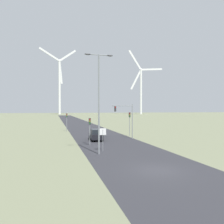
{
  "coord_description": "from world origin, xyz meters",
  "views": [
    {
      "loc": [
        -8.25,
        -16.39,
        5.03
      ],
      "look_at": [
        0.0,
        14.6,
        4.63
      ],
      "focal_mm": 35.0,
      "sensor_mm": 36.0,
      "label": 1
    }
  ],
  "objects_px": {
    "streetlamp": "(99,93)",
    "traffic_light_post_near_left": "(90,125)",
    "traffic_light_post_mid_left": "(67,118)",
    "traffic_light_mast_overhead": "(125,115)",
    "stop_sign_near": "(103,135)",
    "wind_turbine_left": "(60,81)",
    "car_approaching": "(96,135)",
    "traffic_light_post_near_right": "(130,119)",
    "wind_turbine_center": "(141,86)"
  },
  "relations": [
    {
      "from": "stop_sign_near",
      "to": "wind_turbine_left",
      "type": "bearing_deg",
      "value": 90.08
    },
    {
      "from": "traffic_light_post_mid_left",
      "to": "car_approaching",
      "type": "relative_size",
      "value": 0.99
    },
    {
      "from": "stop_sign_near",
      "to": "traffic_light_post_near_right",
      "type": "bearing_deg",
      "value": 58.13
    },
    {
      "from": "stop_sign_near",
      "to": "traffic_light_post_near_right",
      "type": "height_order",
      "value": "traffic_light_post_near_right"
    },
    {
      "from": "wind_turbine_left",
      "to": "traffic_light_post_mid_left",
      "type": "bearing_deg",
      "value": -90.88
    },
    {
      "from": "streetlamp",
      "to": "traffic_light_post_near_left",
      "type": "xyz_separation_m",
      "value": [
        0.01,
        6.5,
        -4.11
      ]
    },
    {
      "from": "streetlamp",
      "to": "car_approaching",
      "type": "relative_size",
      "value": 2.69
    },
    {
      "from": "traffic_light_post_near_right",
      "to": "wind_turbine_left",
      "type": "bearing_deg",
      "value": 92.56
    },
    {
      "from": "traffic_light_mast_overhead",
      "to": "wind_turbine_left",
      "type": "bearing_deg",
      "value": 91.94
    },
    {
      "from": "traffic_light_post_near_left",
      "to": "wind_turbine_center",
      "type": "bearing_deg",
      "value": 65.5
    },
    {
      "from": "wind_turbine_left",
      "to": "traffic_light_post_near_right",
      "type": "bearing_deg",
      "value": -87.44
    },
    {
      "from": "traffic_light_post_near_left",
      "to": "traffic_light_post_near_right",
      "type": "height_order",
      "value": "traffic_light_post_near_right"
    },
    {
      "from": "stop_sign_near",
      "to": "traffic_light_post_near_right",
      "type": "relative_size",
      "value": 0.61
    },
    {
      "from": "traffic_light_post_near_left",
      "to": "traffic_light_post_near_right",
      "type": "bearing_deg",
      "value": 42.34
    },
    {
      "from": "stop_sign_near",
      "to": "traffic_light_post_mid_left",
      "type": "bearing_deg",
      "value": 96.68
    },
    {
      "from": "traffic_light_mast_overhead",
      "to": "car_approaching",
      "type": "xyz_separation_m",
      "value": [
        -5.21,
        -0.61,
        -3.23
      ]
    },
    {
      "from": "traffic_light_post_mid_left",
      "to": "car_approaching",
      "type": "xyz_separation_m",
      "value": [
        3.76,
        -15.67,
        -2.1
      ]
    },
    {
      "from": "streetlamp",
      "to": "wind_turbine_left",
      "type": "height_order",
      "value": "wind_turbine_left"
    },
    {
      "from": "streetlamp",
      "to": "traffic_light_mast_overhead",
      "type": "xyz_separation_m",
      "value": [
        6.9,
        11.32,
        -2.76
      ]
    },
    {
      "from": "streetlamp",
      "to": "traffic_light_post_mid_left",
      "type": "relative_size",
      "value": 2.71
    },
    {
      "from": "stop_sign_near",
      "to": "streetlamp",
      "type": "bearing_deg",
      "value": -115.78
    },
    {
      "from": "stop_sign_near",
      "to": "traffic_light_post_near_right",
      "type": "distance_m",
      "value": 15.12
    },
    {
      "from": "traffic_light_post_near_right",
      "to": "traffic_light_mast_overhead",
      "type": "bearing_deg",
      "value": -120.55
    },
    {
      "from": "traffic_light_post_near_left",
      "to": "traffic_light_post_mid_left",
      "type": "xyz_separation_m",
      "value": [
        -2.08,
        19.88,
        0.23
      ]
    },
    {
      "from": "traffic_light_post_mid_left",
      "to": "wind_turbine_left",
      "type": "xyz_separation_m",
      "value": [
        2.63,
        171.94,
        29.59
      ]
    },
    {
      "from": "stop_sign_near",
      "to": "wind_turbine_left",
      "type": "height_order",
      "value": "wind_turbine_left"
    },
    {
      "from": "traffic_light_mast_overhead",
      "to": "wind_turbine_center",
      "type": "xyz_separation_m",
      "value": [
        76.12,
        177.34,
        25.11
      ]
    },
    {
      "from": "traffic_light_post_mid_left",
      "to": "car_approaching",
      "type": "bearing_deg",
      "value": -76.5
    },
    {
      "from": "traffic_light_post_near_right",
      "to": "traffic_light_mast_overhead",
      "type": "height_order",
      "value": "traffic_light_mast_overhead"
    },
    {
      "from": "traffic_light_post_mid_left",
      "to": "wind_turbine_center",
      "type": "xyz_separation_m",
      "value": [
        85.1,
        162.28,
        26.23
      ]
    },
    {
      "from": "stop_sign_near",
      "to": "traffic_light_post_mid_left",
      "type": "xyz_separation_m",
      "value": [
        -2.89,
        24.68,
        1.09
      ]
    },
    {
      "from": "traffic_light_post_mid_left",
      "to": "traffic_light_mast_overhead",
      "type": "distance_m",
      "value": 17.56
    },
    {
      "from": "traffic_light_post_near_right",
      "to": "wind_turbine_center",
      "type": "xyz_separation_m",
      "value": [
        74.25,
        174.17,
        25.99
      ]
    },
    {
      "from": "streetlamp",
      "to": "wind_turbine_left",
      "type": "distance_m",
      "value": 199.98
    },
    {
      "from": "wind_turbine_center",
      "to": "car_approaching",
      "type": "bearing_deg",
      "value": -114.56
    },
    {
      "from": "streetlamp",
      "to": "traffic_light_mast_overhead",
      "type": "bearing_deg",
      "value": 58.63
    },
    {
      "from": "traffic_light_mast_overhead",
      "to": "stop_sign_near",
      "type": "bearing_deg",
      "value": -122.3
    },
    {
      "from": "traffic_light_mast_overhead",
      "to": "wind_turbine_left",
      "type": "height_order",
      "value": "wind_turbine_left"
    },
    {
      "from": "car_approaching",
      "to": "wind_turbine_center",
      "type": "height_order",
      "value": "wind_turbine_center"
    },
    {
      "from": "streetlamp",
      "to": "car_approaching",
      "type": "xyz_separation_m",
      "value": [
        1.69,
        10.71,
        -5.99
      ]
    },
    {
      "from": "traffic_light_post_near_left",
      "to": "car_approaching",
      "type": "xyz_separation_m",
      "value": [
        1.68,
        4.21,
        -1.87
      ]
    },
    {
      "from": "stop_sign_near",
      "to": "car_approaching",
      "type": "height_order",
      "value": "stop_sign_near"
    },
    {
      "from": "streetlamp",
      "to": "stop_sign_near",
      "type": "distance_m",
      "value": 5.32
    },
    {
      "from": "streetlamp",
      "to": "traffic_light_mast_overhead",
      "type": "distance_m",
      "value": 13.55
    },
    {
      "from": "traffic_light_mast_overhead",
      "to": "wind_turbine_center",
      "type": "bearing_deg",
      "value": 66.77
    },
    {
      "from": "traffic_light_post_mid_left",
      "to": "wind_turbine_left",
      "type": "distance_m",
      "value": 174.49
    },
    {
      "from": "traffic_light_post_near_left",
      "to": "traffic_light_post_near_right",
      "type": "distance_m",
      "value": 11.87
    },
    {
      "from": "stop_sign_near",
      "to": "wind_turbine_left",
      "type": "distance_m",
      "value": 199.0
    },
    {
      "from": "stop_sign_near",
      "to": "car_approaching",
      "type": "distance_m",
      "value": 9.11
    },
    {
      "from": "traffic_light_post_near_left",
      "to": "streetlamp",
      "type": "bearing_deg",
      "value": -90.07
    }
  ]
}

